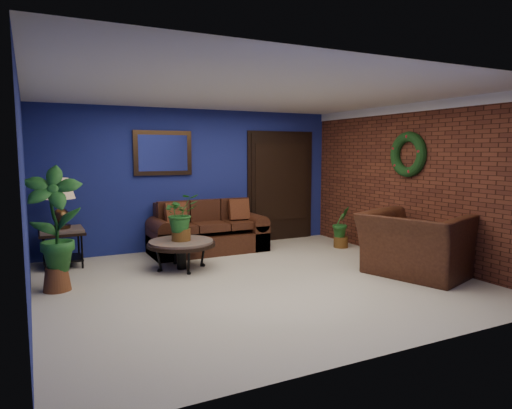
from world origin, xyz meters
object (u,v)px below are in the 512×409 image
coffee_table (181,244)px  table_lamp (60,197)px  side_chair (237,220)px  end_table (62,237)px  sofa (207,235)px  armchair (417,244)px

coffee_table → table_lamp: table_lamp is taller
side_chair → coffee_table: bearing=-143.4°
end_table → side_chair: bearing=1.3°
sofa → side_chair: size_ratio=2.23×
armchair → sofa: bearing=18.9°
table_lamp → side_chair: table_lamp is taller
sofa → table_lamp: size_ratio=2.71×
coffee_table → end_table: bearing=148.8°
coffee_table → side_chair: size_ratio=1.12×
coffee_table → table_lamp: bearing=148.8°
table_lamp → side_chair: size_ratio=0.82×
sofa → coffee_table: size_ratio=1.98×
sofa → side_chair: 0.63m
table_lamp → armchair: (4.45, -2.77, -0.62)m
coffee_table → armchair: armchair is taller
side_chair → sofa: bearing=-176.3°
coffee_table → armchair: 3.40m
table_lamp → sofa: bearing=0.6°
table_lamp → side_chair: bearing=1.3°
table_lamp → armchair: size_ratio=0.54×
sofa → table_lamp: table_lamp is taller
coffee_table → armchair: bearing=-32.3°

